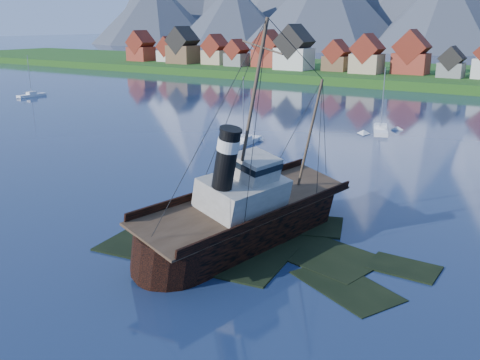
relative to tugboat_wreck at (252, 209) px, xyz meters
The scene contains 7 objects.
ground 4.79m from the tugboat_wreck, 86.11° to the right, with size 1400.00×1400.00×0.00m, color #182645.
shoal 4.18m from the tugboat_wreck, 38.96° to the right, with size 31.71×21.24×1.14m.
town 152.10m from the tugboat_wreck, 102.49° to the left, with size 250.96×16.69×17.30m.
tugboat_wreck is the anchor object (origin of this frame).
sailboat_a 42.44m from the tugboat_wreck, 124.10° to the left, with size 3.53×10.41×12.46m.
sailboat_b 121.87m from the tugboat_wreck, 153.77° to the left, with size 2.51×8.58×12.31m.
sailboat_c 59.89m from the tugboat_wreck, 96.74° to the left, with size 5.90×10.46×13.16m.
Camera 1 is at (26.60, -39.24, 21.13)m, focal length 40.00 mm.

